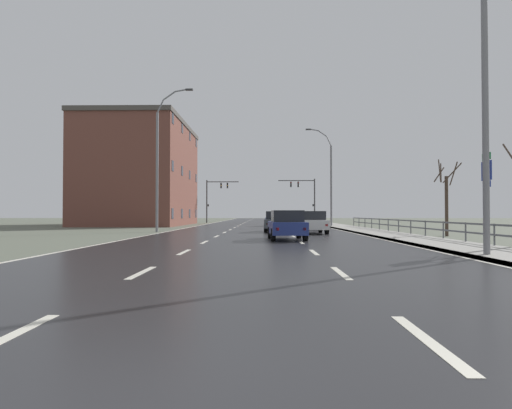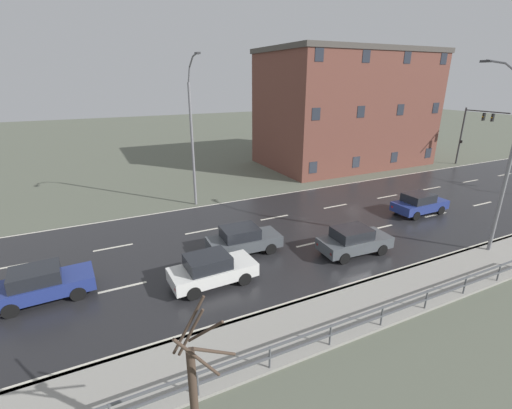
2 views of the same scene
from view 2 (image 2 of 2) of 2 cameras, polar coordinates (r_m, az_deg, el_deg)
ground_plane at (r=32.36m, az=26.74°, el=0.52°), size 160.00×160.00×0.12m
guardrail at (r=12.19m, az=-9.40°, el=-26.12°), size 0.07×35.16×1.00m
street_lamp_midground at (r=23.14m, az=35.19°, el=5.22°), size 2.76×0.24×10.35m
street_lamp_left_bank at (r=26.89m, az=-10.17°, el=10.71°), size 2.82×0.24×10.98m
traffic_signal_left at (r=46.20m, az=31.48°, el=10.56°), size 4.79×0.36×6.33m
car_far_right at (r=28.34m, az=24.81°, el=0.16°), size 1.84×4.10×1.57m
car_near_left at (r=17.28m, az=-7.14°, el=-10.30°), size 1.96×4.16×1.57m
car_distant at (r=20.09m, az=-2.08°, el=-5.65°), size 1.98×4.18×1.57m
car_mid_centre at (r=18.69m, az=-31.20°, el=-10.83°), size 2.00×4.18×1.57m
car_near_right at (r=20.72m, az=15.48°, el=-5.59°), size 2.01×4.19×1.57m
brick_building at (r=42.47m, az=14.19°, el=14.80°), size 11.13×18.43×12.38m
bare_tree_mid at (r=9.61m, az=-9.67°, el=-28.44°), size 1.64×1.46×4.83m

